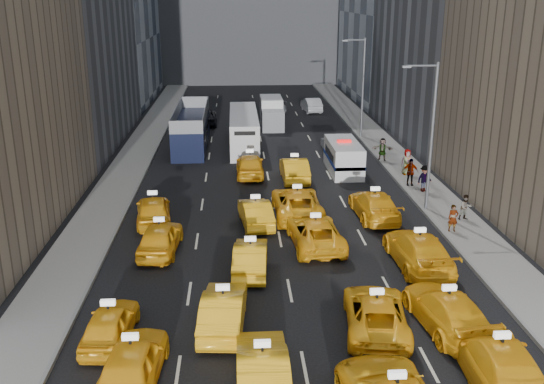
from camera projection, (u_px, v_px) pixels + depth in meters
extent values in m
plane|color=black|center=(294.00, 313.00, 25.35)|extent=(160.00, 160.00, 0.00)
cube|color=gray|center=(133.00, 160.00, 48.42)|extent=(3.00, 90.00, 0.15)
cube|color=gray|center=(392.00, 155.00, 49.65)|extent=(3.00, 90.00, 0.15)
cube|color=slate|center=(152.00, 159.00, 48.50)|extent=(0.15, 90.00, 0.18)
cube|color=slate|center=(375.00, 155.00, 49.56)|extent=(0.15, 90.00, 0.18)
cylinder|color=#595B60|center=(431.00, 139.00, 35.87)|extent=(0.20, 0.20, 9.00)
cylinder|color=#595B60|center=(422.00, 66.00, 34.47)|extent=(1.80, 0.12, 0.12)
cube|color=slate|center=(407.00, 67.00, 34.44)|extent=(0.50, 0.22, 0.12)
cylinder|color=#595B60|center=(363.00, 89.00, 54.83)|extent=(0.20, 0.20, 9.00)
cylinder|color=#595B60|center=(355.00, 40.00, 53.44)|extent=(1.80, 0.12, 0.12)
cube|color=slate|center=(345.00, 41.00, 53.40)|extent=(0.50, 0.22, 0.12)
imported|color=#FFB015|center=(132.00, 363.00, 20.50)|extent=(2.23, 4.86, 1.61)
imported|color=#FFB015|center=(262.00, 370.00, 20.10)|extent=(1.73, 4.91, 1.62)
imported|color=#FFB015|center=(499.00, 362.00, 20.54)|extent=(2.63, 5.81, 1.65)
imported|color=#FFB015|center=(110.00, 324.00, 23.13)|extent=(1.90, 4.21, 1.40)
imported|color=#FFB015|center=(223.00, 310.00, 24.03)|extent=(1.99, 4.80, 1.54)
imported|color=#FFB015|center=(376.00, 313.00, 23.94)|extent=(3.00, 5.39, 1.42)
imported|color=#FFB015|center=(447.00, 310.00, 23.99)|extent=(2.78, 5.56, 1.55)
imported|color=#FFB015|center=(160.00, 238.00, 31.06)|extent=(2.19, 4.76, 1.58)
imported|color=#FFB015|center=(250.00, 257.00, 28.90)|extent=(1.85, 4.56, 1.47)
imported|color=#FFB015|center=(315.00, 232.00, 31.85)|extent=(2.85, 5.57, 1.51)
imported|color=#FFB015|center=(418.00, 250.00, 29.44)|extent=(2.53, 5.85, 1.68)
imported|color=#FFB015|center=(153.00, 210.00, 35.02)|extent=(2.52, 5.00, 1.63)
imported|color=#FFB015|center=(256.00, 212.00, 34.76)|extent=(2.10, 4.70, 1.50)
imported|color=#FFB015|center=(297.00, 203.00, 36.11)|extent=(2.82, 5.97, 1.65)
imported|color=#FFB015|center=(374.00, 205.00, 35.87)|extent=(2.40, 5.54, 1.59)
imported|color=#FFB015|center=(250.00, 165.00, 44.08)|extent=(1.97, 4.88, 1.66)
imported|color=#FFB015|center=(294.00, 169.00, 43.02)|extent=(1.83, 5.05, 1.66)
cube|color=silver|center=(344.00, 157.00, 45.08)|extent=(2.79, 5.86, 2.26)
cylinder|color=black|center=(335.00, 173.00, 43.41)|extent=(0.28, 0.90, 0.90)
cylinder|color=black|center=(361.00, 173.00, 43.52)|extent=(0.28, 0.90, 0.90)
cylinder|color=black|center=(327.00, 159.00, 47.07)|extent=(0.28, 0.90, 0.90)
cylinder|color=black|center=(351.00, 159.00, 47.17)|extent=(0.28, 0.90, 0.90)
cube|color=navy|center=(343.00, 159.00, 45.13)|extent=(2.83, 5.86, 0.26)
cube|color=red|center=(344.00, 141.00, 44.70)|extent=(1.06, 0.47, 0.16)
cube|color=black|center=(191.00, 127.00, 52.49)|extent=(3.10, 11.63, 3.35)
cylinder|color=black|center=(173.00, 154.00, 48.16)|extent=(0.28, 1.10, 1.10)
cylinder|color=black|center=(203.00, 154.00, 48.30)|extent=(0.28, 1.10, 1.10)
cylinder|color=black|center=(183.00, 128.00, 57.39)|extent=(0.28, 1.10, 1.10)
cylinder|color=black|center=(208.00, 128.00, 57.53)|extent=(0.28, 1.10, 1.10)
cube|color=silver|center=(244.00, 130.00, 52.54)|extent=(2.77, 11.38, 2.92)
cylinder|color=black|center=(232.00, 154.00, 48.26)|extent=(0.28, 1.10, 1.10)
cylinder|color=black|center=(258.00, 153.00, 48.38)|extent=(0.28, 1.10, 1.10)
cylinder|color=black|center=(232.00, 129.00, 57.27)|extent=(0.28, 1.10, 1.10)
cylinder|color=black|center=(254.00, 128.00, 57.39)|extent=(0.28, 1.10, 1.10)
cube|color=silver|center=(272.00, 113.00, 60.35)|extent=(2.37, 6.25, 2.82)
cylinder|color=black|center=(264.00, 126.00, 58.50)|extent=(0.28, 1.10, 1.10)
cylinder|color=black|center=(282.00, 125.00, 58.60)|extent=(0.28, 1.10, 1.10)
cylinder|color=black|center=(262.00, 117.00, 62.64)|extent=(0.28, 1.10, 1.10)
cylinder|color=black|center=(279.00, 117.00, 62.75)|extent=(0.28, 1.10, 1.10)
imported|color=#A1A3A8|center=(334.00, 145.00, 50.68)|extent=(1.70, 4.18, 1.35)
imported|color=black|center=(204.00, 117.00, 61.63)|extent=(2.82, 5.64, 1.53)
imported|color=slate|center=(273.00, 104.00, 68.60)|extent=(2.96, 5.76, 1.60)
imported|color=black|center=(244.00, 106.00, 67.89)|extent=(1.70, 3.96, 1.33)
imported|color=#ABADB2|center=(311.00, 105.00, 68.27)|extent=(2.06, 4.90, 1.58)
imported|color=gray|center=(453.00, 218.00, 33.42)|extent=(0.58, 0.40, 1.54)
imported|color=gray|center=(466.00, 207.00, 35.13)|extent=(0.80, 0.53, 1.52)
imported|color=gray|center=(425.00, 178.00, 40.13)|extent=(1.25, 0.92, 1.79)
imported|color=gray|center=(410.00, 172.00, 41.43)|extent=(1.17, 0.68, 1.89)
imported|color=gray|center=(407.00, 162.00, 43.97)|extent=(0.95, 0.58, 1.87)
imported|color=gray|center=(382.00, 149.00, 47.67)|extent=(1.72, 0.97, 1.79)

